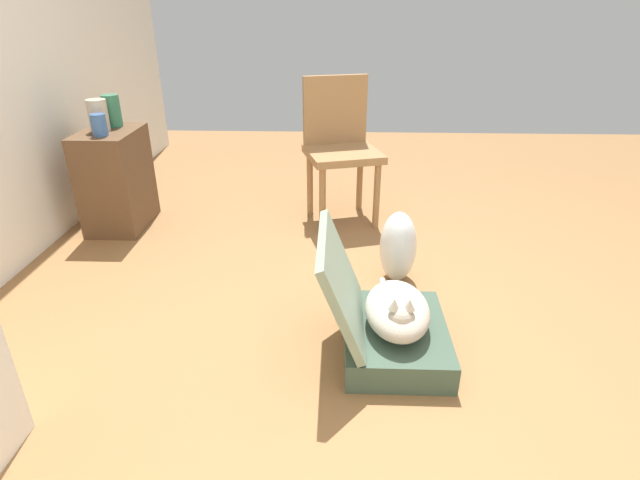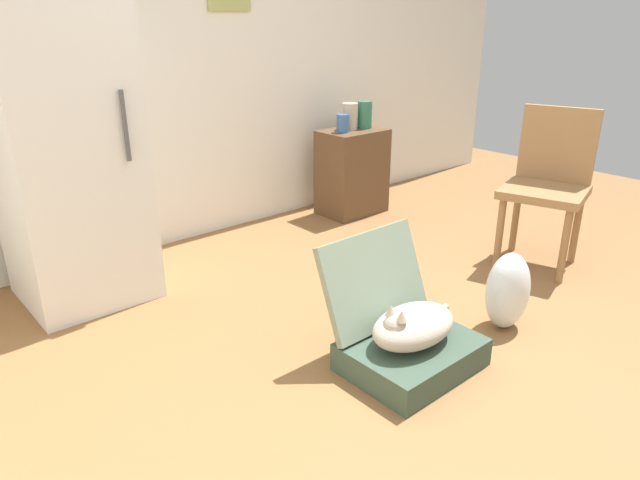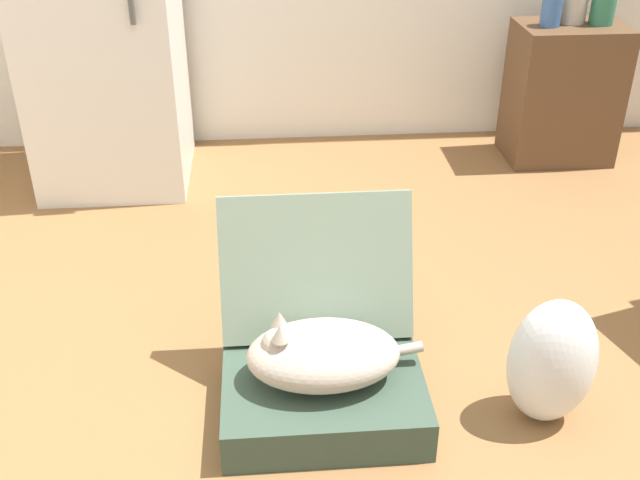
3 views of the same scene
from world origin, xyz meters
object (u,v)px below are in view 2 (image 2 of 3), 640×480
Objects in this scene: cat at (412,326)px; side_table at (352,172)px; vase_short at (365,115)px; plastic_bag_white at (508,291)px; vase_round at (350,116)px; refrigerator at (63,138)px; suitcase_base at (411,354)px; chair at (548,181)px; vase_tall at (343,123)px.

side_table reaches higher than cat.
side_table is 0.45m from vase_short.
vase_round is (0.68, 1.87, 0.56)m from plastic_bag_white.
refrigerator is at bearing -178.67° from side_table.
side_table is (2.15, 0.05, -0.56)m from refrigerator.
suitcase_base is 0.60× the size of chair.
vase_tall reaches higher than side_table.
vase_tall is (2.03, 0.04, -0.16)m from refrigerator.
vase_round is (-0.13, 0.04, -0.00)m from vase_short.
vase_short is (0.13, 0.00, 0.44)m from side_table.
plastic_bag_white is 2.09m from vase_short.
suitcase_base is 1.63m from chair.
vase_round is 0.20× the size of chair.
suitcase_base is at bearing -126.88° from side_table.
refrigerator is 2.28m from vase_short.
plastic_bag_white is 2.03× the size of vase_round.
plastic_bag_white reaches higher than suitcase_base.
cat is 2.02m from refrigerator.
suitcase_base is 1.44× the size of plastic_bag_white.
vase_short is (0.25, 0.02, 0.04)m from vase_tall.
vase_tall is 0.67× the size of vase_round.
vase_round is at bearing 171.67° from chair.
refrigerator is 8.98× the size of vase_round.
vase_tall is at bearing 55.59° from suitcase_base.
chair reaches higher than vase_short.
side_table is 0.42m from vase_tall.
plastic_bag_white is 2.07m from vase_round.
suitcase_base is 2.82× the size of vase_short.
cat is at bearing -64.42° from refrigerator.
vase_tall is (-0.13, -0.01, 0.40)m from side_table.
vase_tall is at bearing 0.99° from refrigerator.
vase_round is at bearing 163.48° from vase_short.
chair is (2.37, -1.46, -0.35)m from refrigerator.
plastic_bag_white is 0.42× the size of chair.
refrigerator is at bearing 115.58° from cat.
suitcase_base is 2.92× the size of vase_round.
suitcase_base is 0.87× the size of side_table.
suitcase_base is at bearing -126.28° from vase_round.
refrigerator is 8.66× the size of vase_short.
plastic_bag_white is at bearing -86.31° from chair.
vase_round is at bearing 69.95° from plastic_bag_white.
chair reaches higher than plastic_bag_white.
vase_tall is 0.65× the size of vase_short.
suitcase_base is 2.08m from refrigerator.
chair is (1.55, 0.26, 0.32)m from cat.
side_table reaches higher than plastic_bag_white.
side_table is 0.68× the size of chair.
refrigerator is (-1.47, 1.79, 0.69)m from plastic_bag_white.
suitcase_base is 1.13× the size of cat.
chair is at bearing -86.56° from vase_short.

